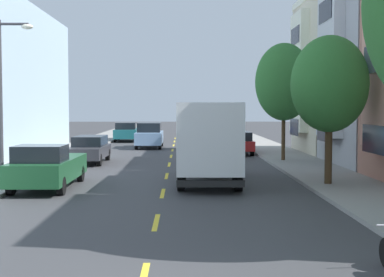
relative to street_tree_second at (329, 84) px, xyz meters
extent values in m
plane|color=#38383A|center=(-6.40, 16.56, -4.00)|extent=(160.00, 160.00, 0.00)
cube|color=gray|center=(-13.50, 14.56, -3.93)|extent=(3.20, 120.00, 0.14)
cube|color=gray|center=(0.70, 14.56, -3.93)|extent=(3.20, 120.00, 0.14)
cube|color=yellow|center=(-6.40, -6.44, -4.00)|extent=(0.14, 2.20, 0.01)
cube|color=yellow|center=(-6.40, -1.44, -4.00)|extent=(0.14, 2.20, 0.01)
cube|color=yellow|center=(-6.40, 3.56, -4.00)|extent=(0.14, 2.20, 0.01)
cube|color=yellow|center=(-6.40, 8.56, -4.00)|extent=(0.14, 2.20, 0.01)
cube|color=yellow|center=(-6.40, 13.56, -4.00)|extent=(0.14, 2.20, 0.01)
cube|color=yellow|center=(-6.40, 18.56, -4.00)|extent=(0.14, 2.20, 0.01)
cube|color=yellow|center=(-6.40, 23.56, -4.00)|extent=(0.14, 2.20, 0.01)
cube|color=yellow|center=(-6.40, 28.56, -4.00)|extent=(0.14, 2.20, 0.01)
cube|color=yellow|center=(-6.40, 33.56, -4.00)|extent=(0.14, 2.20, 0.01)
cube|color=#E19B83|center=(2.02, -0.09, 1.62)|extent=(0.55, 3.32, 8.12)
cube|color=#1E232D|center=(1.73, -0.09, -2.13)|extent=(0.04, 2.53, 1.10)
cube|color=#1E232D|center=(1.73, -0.09, 0.99)|extent=(0.04, 2.53, 1.10)
cube|color=silver|center=(2.02, 7.50, 1.62)|extent=(0.55, 3.32, 8.12)
cube|color=#1E232D|center=(1.73, 7.50, -2.13)|extent=(0.04, 2.53, 1.10)
cube|color=#1E232D|center=(1.73, 7.50, 0.99)|extent=(0.04, 2.53, 1.10)
cube|color=#1E232D|center=(1.73, 7.50, 4.12)|extent=(0.04, 2.53, 1.10)
cube|color=white|center=(2.02, 15.08, 1.40)|extent=(0.55, 3.32, 7.80)
cube|color=#1E232D|center=(1.73, 15.08, -2.20)|extent=(0.04, 2.53, 1.10)
cube|color=#1E232D|center=(1.73, 15.08, 0.80)|extent=(0.04, 2.53, 1.10)
cube|color=#1E232D|center=(1.73, 15.08, 3.80)|extent=(0.04, 2.53, 1.10)
cylinder|color=#47331E|center=(0.00, 0.00, -2.62)|extent=(0.28, 0.28, 2.47)
ellipsoid|color=#2D6B2D|center=(0.00, 0.00, 0.02)|extent=(2.98, 2.98, 3.74)
cylinder|color=#47331E|center=(0.00, 9.55, -2.48)|extent=(0.21, 0.21, 2.77)
ellipsoid|color=#2D6B2D|center=(0.00, 9.55, 0.53)|extent=(3.20, 3.20, 4.33)
cylinder|color=#38383D|center=(-12.50, -0.48, -0.75)|extent=(0.16, 0.16, 6.21)
cylinder|color=#38383D|center=(-11.95, -0.48, 2.20)|extent=(1.10, 0.10, 0.10)
ellipsoid|color=silver|center=(-11.45, -0.48, 2.10)|extent=(0.44, 0.28, 0.20)
cube|color=white|center=(-4.63, 0.47, -2.03)|extent=(2.54, 5.28, 2.62)
cube|color=white|center=(-4.53, 4.23, -2.24)|extent=(2.35, 1.96, 2.20)
cube|color=black|center=(-4.50, 5.13, -1.76)|extent=(2.02, 0.13, 0.97)
cube|color=black|center=(-4.69, -2.06, -3.57)|extent=(2.40, 0.22, 0.24)
cylinder|color=black|center=(-3.47, 4.25, -3.52)|extent=(0.31, 0.97, 0.96)
cylinder|color=black|center=(-5.59, 4.31, -3.52)|extent=(0.31, 0.97, 0.96)
cylinder|color=black|center=(-3.61, -0.97, -3.52)|extent=(0.31, 0.97, 0.96)
cylinder|color=black|center=(-5.72, -0.91, -3.52)|extent=(0.31, 0.97, 0.96)
cylinder|color=black|center=(-3.58, 0.13, -3.52)|extent=(0.31, 0.97, 0.96)
cylinder|color=black|center=(-5.70, 0.19, -3.52)|extent=(0.31, 0.97, 0.96)
cube|color=#194C28|center=(-10.86, 0.00, -3.27)|extent=(2.03, 5.31, 0.80)
cube|color=black|center=(-10.86, -1.16, -2.57)|extent=(1.77, 1.60, 0.60)
cylinder|color=black|center=(-11.76, -1.79, -3.67)|extent=(0.22, 0.66, 0.66)
cylinder|color=black|center=(-9.98, -1.80, -3.67)|extent=(0.22, 0.66, 0.66)
cylinder|color=black|center=(-11.74, 1.81, -3.67)|extent=(0.22, 0.66, 0.66)
cylinder|color=black|center=(-9.96, 1.80, -3.67)|extent=(0.22, 0.66, 0.66)
cube|color=#195B60|center=(-10.77, 29.08, -3.27)|extent=(2.12, 5.34, 0.80)
cube|color=black|center=(-10.74, 27.92, -2.57)|extent=(1.80, 1.63, 0.60)
cylinder|color=black|center=(-11.62, 27.26, -3.67)|extent=(0.24, 0.66, 0.66)
cylinder|color=black|center=(-9.84, 27.30, -3.67)|extent=(0.24, 0.66, 0.66)
cylinder|color=black|center=(-11.70, 30.86, -3.67)|extent=(0.24, 0.66, 0.66)
cylinder|color=black|center=(-9.92, 30.90, -3.67)|extent=(0.24, 0.66, 0.66)
cube|color=#333338|center=(-10.88, 9.40, -3.36)|extent=(1.84, 4.71, 0.62)
cube|color=black|center=(-10.88, 9.77, -2.78)|extent=(1.61, 2.83, 0.55)
cylinder|color=black|center=(-11.69, 7.80, -3.67)|extent=(0.22, 0.66, 0.66)
cylinder|color=black|center=(-10.09, 7.80, -3.67)|extent=(0.22, 0.66, 0.66)
cylinder|color=black|center=(-11.68, 11.00, -3.67)|extent=(0.22, 0.66, 0.66)
cylinder|color=black|center=(-10.08, 10.99, -3.67)|extent=(0.22, 0.66, 0.66)
cube|color=navy|center=(-2.14, 40.91, -3.36)|extent=(1.76, 4.01, 0.62)
cube|color=black|center=(-2.14, 40.43, -2.78)|extent=(1.54, 1.69, 0.55)
cylinder|color=black|center=(-1.37, 42.27, -3.67)|extent=(0.22, 0.66, 0.66)
cylinder|color=black|center=(-2.89, 42.28, -3.67)|extent=(0.22, 0.66, 0.66)
cylinder|color=black|center=(-1.38, 39.55, -3.67)|extent=(0.22, 0.66, 0.66)
cylinder|color=black|center=(-2.90, 39.56, -3.67)|extent=(0.22, 0.66, 0.66)
cube|color=#AD1E1E|center=(-2.04, 15.34, -3.36)|extent=(1.85, 4.71, 0.62)
cube|color=black|center=(-2.04, 14.96, -2.78)|extent=(1.62, 2.83, 0.55)
cylinder|color=black|center=(-1.25, 16.94, -3.67)|extent=(0.22, 0.66, 0.66)
cylinder|color=black|center=(-2.85, 16.93, -3.67)|extent=(0.22, 0.66, 0.66)
cylinder|color=black|center=(-1.23, 13.75, -3.67)|extent=(0.22, 0.66, 0.66)
cylinder|color=black|center=(-2.83, 13.73, -3.67)|extent=(0.22, 0.66, 0.66)
cube|color=#7A9EC6|center=(-8.20, 20.77, -3.22)|extent=(1.95, 4.80, 0.90)
cube|color=black|center=(-8.20, 20.77, -2.42)|extent=(1.72, 2.78, 0.70)
cylinder|color=black|center=(-9.07, 19.14, -3.67)|extent=(0.22, 0.66, 0.66)
cylinder|color=black|center=(-7.34, 19.14, -3.67)|extent=(0.22, 0.66, 0.66)
cylinder|color=black|center=(-9.07, 22.40, -3.67)|extent=(0.22, 0.66, 0.66)
cylinder|color=black|center=(-7.34, 22.40, -3.67)|extent=(0.22, 0.66, 0.66)
camera|label=1|loc=(-5.69, -21.19, -0.88)|focal=51.41mm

